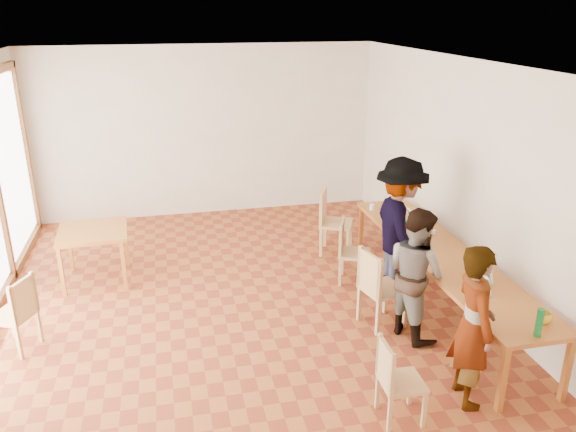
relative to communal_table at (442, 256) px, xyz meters
name	(u,v)px	position (x,y,z in m)	size (l,w,h in m)	color
ground	(240,322)	(-2.50, 0.17, -0.70)	(8.00, 8.00, 0.00)	#984E24
wall_back	(206,132)	(-2.50, 4.17, 0.80)	(6.00, 0.10, 3.00)	silver
wall_right	(479,188)	(0.50, 0.17, 0.80)	(0.10, 8.00, 3.00)	silver
ceiling	(231,65)	(-2.50, 0.17, 2.32)	(6.00, 8.00, 0.04)	white
communal_table	(442,256)	(0.00, 0.00, 0.00)	(0.80, 4.00, 0.75)	#B45E28
side_table	(93,235)	(-4.28, 1.73, -0.03)	(0.90, 0.90, 0.75)	#B45E28
chair_near	(394,373)	(-1.38, -1.82, -0.20)	(0.39, 0.39, 0.43)	tan
chair_mid	(376,281)	(-0.95, -0.25, -0.11)	(0.55, 0.55, 0.52)	tan
chair_far	(348,245)	(-0.90, 0.94, -0.16)	(0.54, 0.54, 0.47)	tan
chair_empty	(330,214)	(-0.86, 1.93, -0.08)	(0.63, 0.63, 0.54)	tan
chair_spare	(18,307)	(-4.92, 0.13, -0.17)	(0.54, 0.54, 0.47)	tan
person_near	(473,326)	(-0.56, -1.70, 0.11)	(0.59, 0.39, 1.62)	gray
person_mid	(416,273)	(-0.58, -0.50, 0.07)	(0.75, 0.59, 1.55)	gray
person_far	(399,228)	(-0.36, 0.49, 0.22)	(1.19, 0.68, 1.84)	gray
laptop_near	(480,287)	(-0.10, -1.02, 0.11)	(0.26, 0.29, 0.22)	green
laptop_mid	(483,276)	(0.09, -0.78, 0.10)	(0.23, 0.25, 0.20)	green
laptop_far	(408,219)	(0.00, 1.03, 0.10)	(0.23, 0.25, 0.19)	green
yellow_mug	(545,317)	(0.19, -1.70, 0.10)	(0.14, 0.14, 0.11)	yellow
green_bottle	(539,322)	(-0.02, -1.90, 0.19)	(0.07, 0.07, 0.28)	#116E30
clear_glass	(372,207)	(-0.30, 1.65, 0.09)	(0.07, 0.07, 0.09)	silver
condiment_cup	(433,232)	(0.16, 0.58, 0.08)	(0.08, 0.08, 0.06)	white
pink_phone	(391,205)	(0.06, 1.77, 0.05)	(0.05, 0.10, 0.01)	#C13F52
black_pouch	(417,222)	(0.10, 0.94, 0.09)	(0.16, 0.26, 0.09)	black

